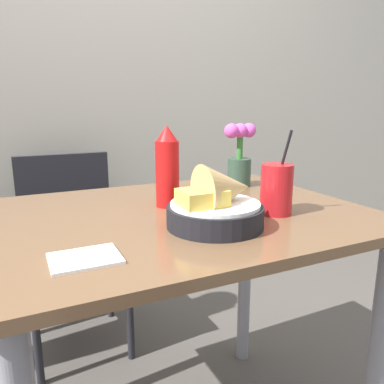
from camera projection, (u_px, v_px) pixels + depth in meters
The scene contains 8 objects.
wall_window at pixel (89, 52), 1.82m from camera, with size 7.00×0.06×2.60m.
dining_table at pixel (182, 258), 1.01m from camera, with size 0.95×0.73×0.78m.
chair_far_window at pixel (70, 233), 1.65m from camera, with size 0.40×0.40×0.84m.
food_basket at pixel (218, 204), 0.85m from camera, with size 0.22×0.22×0.15m.
ketchup_bottle at pixel (167, 168), 1.01m from camera, with size 0.06×0.06×0.22m.
drink_cup at pixel (276, 191), 0.94m from camera, with size 0.08×0.08×0.21m.
flower_vase at pixel (240, 157), 1.27m from camera, with size 0.12×0.08×0.21m.
napkin at pixel (85, 259), 0.67m from camera, with size 0.12×0.10×0.01m.
Camera 1 is at (-0.38, -0.86, 1.05)m, focal length 35.00 mm.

